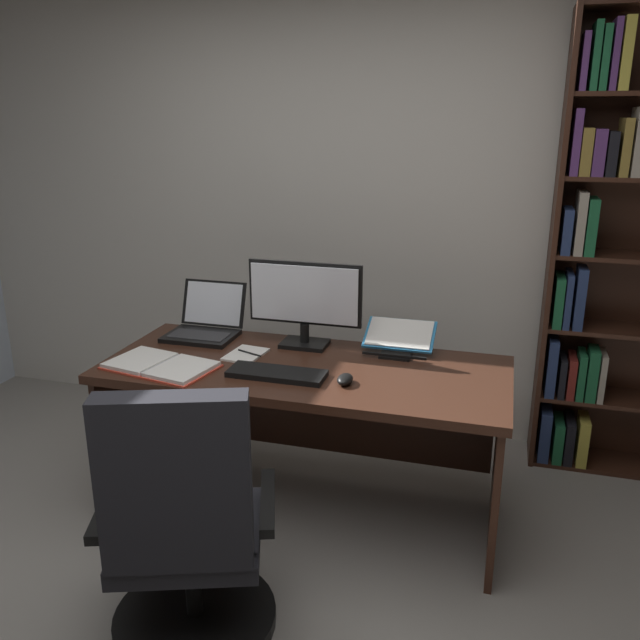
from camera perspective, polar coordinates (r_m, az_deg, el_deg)
The scene contains 12 objects.
wall_back at distance 3.78m, azimuth 3.81°, elevation 11.67°, with size 5.67×0.12×2.87m, color beige.
desk at distance 3.07m, azimuth -0.89°, elevation -6.88°, with size 1.80×0.76×0.75m.
bookshelf at distance 3.58m, azimuth 25.17°, elevation 4.88°, with size 0.98×0.28×2.29m.
office_chair at distance 2.40m, azimuth -11.59°, elevation -18.17°, with size 0.70×0.63×1.01m.
monitor at distance 3.11m, azimuth -1.34°, elevation 1.48°, with size 0.55×0.16×0.41m.
laptop at distance 3.36m, azimuth -9.96°, elevation -0.42°, with size 0.34×0.34×0.25m.
keyboard at distance 2.81m, azimuth -3.77°, elevation -4.67°, with size 0.42×0.15×0.02m, color black.
computer_mouse at distance 2.73m, azimuth 2.19°, elevation -5.18°, with size 0.06×0.10×0.04m, color black.
reading_stand_with_book at distance 3.11m, azimuth 6.89°, elevation -1.52°, with size 0.33×0.26×0.12m.
open_binder at distance 2.98m, azimuth -13.67°, elevation -3.85°, with size 0.52×0.36×0.02m.
notepad at distance 3.06m, azimuth -6.49°, elevation -2.99°, with size 0.15×0.21×0.01m, color white.
pen at distance 3.05m, azimuth -6.14°, elevation -2.87°, with size 0.01×0.01×0.14m, color black.
Camera 1 is at (0.80, -1.60, 1.82)m, focal length 36.81 mm.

